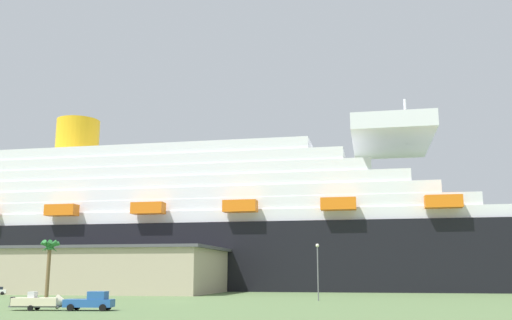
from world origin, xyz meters
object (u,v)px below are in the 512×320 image
(pickup_truck, at_px, (91,301))
(palm_tree, at_px, (49,252))
(street_lamp, at_px, (318,264))
(small_boat_on_trailer, at_px, (42,302))
(cruise_ship, at_px, (173,232))

(pickup_truck, xyz_separation_m, palm_tree, (-18.67, 25.34, 6.67))
(palm_tree, xyz_separation_m, street_lamp, (44.20, 2.41, -2.00))
(pickup_truck, distance_m, street_lamp, 37.99)
(pickup_truck, height_order, small_boat_on_trailer, pickup_truck)
(cruise_ship, xyz_separation_m, small_boat_on_trailer, (9.43, -87.10, -14.28))
(small_boat_on_trailer, bearing_deg, street_lamp, 41.98)
(pickup_truck, bearing_deg, palm_tree, 126.38)
(cruise_ship, bearing_deg, palm_tree, -93.17)
(street_lamp, bearing_deg, cruise_ship, 124.72)
(small_boat_on_trailer, bearing_deg, palm_tree, 116.41)
(palm_tree, distance_m, street_lamp, 44.31)
(pickup_truck, height_order, street_lamp, street_lamp)
(street_lamp, bearing_deg, palm_tree, -176.88)
(cruise_ship, relative_size, pickup_truck, 41.29)
(small_boat_on_trailer, xyz_separation_m, street_lamp, (31.37, 28.23, 4.74))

